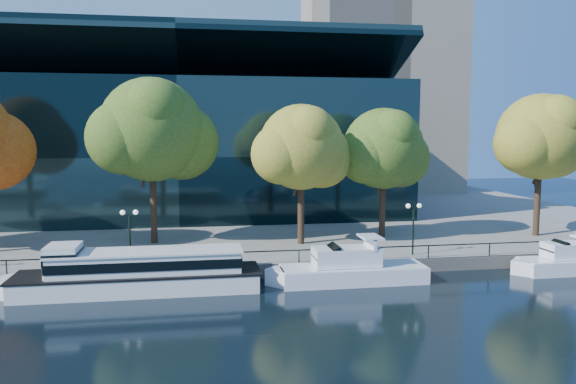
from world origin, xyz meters
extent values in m
plane|color=black|center=(0.00, 0.00, 0.00)|extent=(160.00, 160.00, 0.00)
cube|color=slate|center=(0.00, 36.50, 0.50)|extent=(90.00, 67.00, 1.00)
cube|color=#47443F|center=(0.00, 3.05, 0.50)|extent=(90.00, 0.25, 1.00)
cube|color=black|center=(0.00, 3.25, 1.95)|extent=(88.20, 0.08, 0.08)
cube|color=black|center=(0.00, 3.25, 1.45)|extent=(0.07, 0.07, 0.90)
cube|color=black|center=(-4.00, 32.00, 8.00)|extent=(50.00, 24.00, 16.00)
cube|color=black|center=(-4.00, 28.00, 17.50)|extent=(50.00, 17.14, 7.86)
cube|color=white|center=(-6.17, 1.17, 0.62)|extent=(15.67, 3.80, 1.23)
cube|color=black|center=(-6.17, 1.17, 1.25)|extent=(15.98, 3.88, 0.13)
cube|color=white|center=(-14.01, 1.17, 0.62)|extent=(3.15, 3.15, 1.23)
cube|color=white|center=(-5.61, 1.17, 1.96)|extent=(12.22, 3.12, 1.34)
cube|color=black|center=(-5.61, 1.17, 2.01)|extent=(12.38, 3.20, 0.62)
cube|color=white|center=(-5.61, 1.17, 2.69)|extent=(12.53, 3.27, 0.11)
cube|color=white|center=(-10.87, 1.17, 2.29)|extent=(2.01, 2.66, 2.01)
cube|color=black|center=(-10.87, 1.17, 2.52)|extent=(2.07, 2.74, 0.78)
cube|color=white|center=(8.44, 0.96, 0.58)|extent=(10.21, 2.92, 1.17)
cube|color=white|center=(3.33, 0.96, 0.58)|extent=(2.24, 2.24, 1.17)
cube|color=white|center=(8.44, 0.96, 1.19)|extent=(10.01, 2.86, 0.08)
cube|color=white|center=(7.93, 0.96, 1.90)|extent=(4.60, 2.19, 1.26)
cube|color=black|center=(6.60, 0.96, 1.99)|extent=(2.01, 2.10, 1.59)
cube|color=white|center=(9.66, 0.96, 2.82)|extent=(0.24, 2.28, 0.78)
cube|color=white|center=(9.66, 0.96, 3.21)|extent=(1.36, 2.28, 0.15)
cube|color=white|center=(25.49, 0.96, 0.53)|extent=(7.97, 2.48, 1.06)
cube|color=white|center=(21.51, 0.96, 0.53)|extent=(1.95, 1.95, 1.06)
cube|color=white|center=(25.49, 0.96, 1.08)|extent=(7.81, 2.43, 0.07)
cube|color=white|center=(25.09, 0.96, 1.73)|extent=(3.59, 1.86, 1.15)
cube|color=black|center=(24.06, 0.96, 1.82)|extent=(1.62, 1.79, 1.34)
cylinder|color=black|center=(-5.94, 12.59, 4.88)|extent=(0.56, 0.56, 7.77)
cylinder|color=black|center=(-5.44, 12.79, 7.94)|extent=(1.22, 1.86, 3.88)
cylinder|color=black|center=(-6.34, 12.29, 7.66)|extent=(1.12, 1.27, 3.47)
sphere|color=#37541A|center=(-5.94, 12.59, 10.71)|extent=(8.78, 8.78, 8.78)
sphere|color=#37541A|center=(-3.52, 13.91, 9.61)|extent=(6.59, 6.59, 6.59)
sphere|color=#37541A|center=(-8.14, 11.71, 10.05)|extent=(6.15, 6.15, 6.15)
sphere|color=#37541A|center=(-5.50, 10.83, 12.25)|extent=(5.27, 5.27, 5.27)
cylinder|color=black|center=(6.47, 10.23, 4.30)|extent=(0.56, 0.56, 6.60)
cylinder|color=black|center=(6.97, 10.43, 6.89)|extent=(1.09, 1.63, 3.31)
cylinder|color=black|center=(6.07, 9.93, 6.65)|extent=(1.00, 1.13, 2.96)
sphere|color=olive|center=(6.47, 10.23, 9.24)|extent=(7.22, 7.22, 7.22)
sphere|color=olive|center=(8.45, 11.31, 8.34)|extent=(5.41, 5.41, 5.41)
sphere|color=olive|center=(4.66, 9.51, 8.70)|extent=(5.05, 5.05, 5.05)
sphere|color=olive|center=(6.83, 8.79, 10.51)|extent=(4.33, 4.33, 4.33)
cylinder|color=black|center=(14.29, 11.96, 4.21)|extent=(0.56, 0.56, 6.42)
cylinder|color=black|center=(14.79, 12.16, 6.73)|extent=(1.07, 1.59, 3.23)
cylinder|color=black|center=(13.89, 11.66, 6.50)|extent=(0.98, 1.11, 2.88)
sphere|color=#37541A|center=(14.29, 11.96, 9.02)|extent=(7.24, 7.24, 7.24)
sphere|color=#37541A|center=(16.29, 13.05, 8.12)|extent=(5.43, 5.43, 5.43)
sphere|color=#37541A|center=(12.48, 11.23, 8.48)|extent=(5.07, 5.07, 5.07)
sphere|color=#37541A|center=(14.66, 10.51, 10.29)|extent=(4.35, 4.35, 4.35)
cylinder|color=black|center=(28.60, 10.40, 4.63)|extent=(0.56, 0.56, 7.25)
cylinder|color=black|center=(29.10, 10.60, 7.48)|extent=(1.16, 1.76, 3.63)
cylinder|color=black|center=(28.20, 10.10, 7.22)|extent=(1.07, 1.21, 3.25)
sphere|color=olive|center=(28.60, 10.40, 10.07)|extent=(7.81, 7.81, 7.81)
sphere|color=olive|center=(30.75, 11.57, 9.09)|extent=(5.86, 5.86, 5.86)
sphere|color=olive|center=(26.65, 9.62, 9.48)|extent=(5.47, 5.47, 5.47)
sphere|color=olive|center=(28.99, 8.84, 11.43)|extent=(4.69, 4.69, 4.69)
cylinder|color=black|center=(-7.06, 4.50, 2.80)|extent=(0.14, 0.14, 3.60)
cube|color=black|center=(-7.06, 4.50, 4.65)|extent=(0.90, 0.06, 0.06)
sphere|color=white|center=(-7.51, 4.50, 4.85)|extent=(0.36, 0.36, 0.36)
sphere|color=white|center=(-6.61, 4.50, 4.85)|extent=(0.36, 0.36, 0.36)
cylinder|color=black|center=(14.24, 4.50, 2.80)|extent=(0.14, 0.14, 3.60)
cube|color=black|center=(14.24, 4.50, 4.65)|extent=(0.90, 0.06, 0.06)
sphere|color=white|center=(13.79, 4.50, 4.85)|extent=(0.36, 0.36, 0.36)
sphere|color=white|center=(14.69, 4.50, 4.85)|extent=(0.36, 0.36, 0.36)
camera|label=1|loc=(-2.38, -36.23, 10.61)|focal=35.00mm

